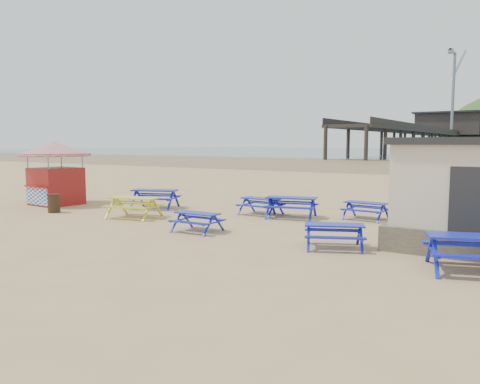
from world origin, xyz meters
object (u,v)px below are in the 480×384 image
Objects in this scene: picnic_table_yellow at (134,207)px; litter_bin at (54,203)px; picnic_table_blue_a at (155,199)px; ice_cream_kiosk at (55,165)px; picnic_table_blue_b at (261,206)px.

picnic_table_yellow reaches higher than litter_bin.
ice_cream_kiosk reaches higher than picnic_table_blue_a.
picnic_table_yellow is at bearing -137.40° from picnic_table_blue_b.
litter_bin is at bearing -33.84° from ice_cream_kiosk.
ice_cream_kiosk is at bearing 176.11° from picnic_table_blue_a.
litter_bin is at bearing -151.12° from picnic_table_blue_a.
picnic_table_blue_a is 4.34m from litter_bin.
litter_bin is at bearing 179.69° from picnic_table_yellow.
picnic_table_blue_b is at bearing -10.98° from picnic_table_blue_a.
picnic_table_blue_a is at bearing 22.33° from ice_cream_kiosk.
picnic_table_yellow is (-3.93, -3.42, 0.06)m from picnic_table_blue_b.
ice_cream_kiosk reaches higher than litter_bin.
picnic_table_blue_a reaches higher than picnic_table_blue_b.
picnic_table_blue_b is 10.49m from ice_cream_kiosk.
picnic_table_blue_a is 3.11× the size of litter_bin.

